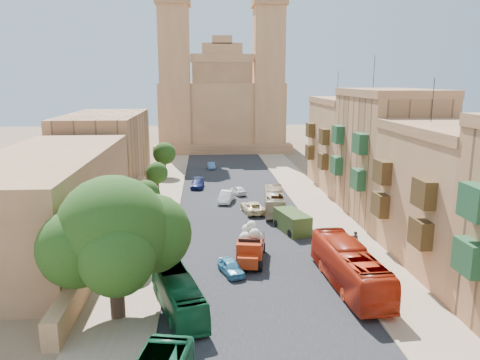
{
  "coord_description": "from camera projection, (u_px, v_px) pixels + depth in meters",
  "views": [
    {
      "loc": [
        -3.85,
        -23.85,
        14.82
      ],
      "look_at": [
        0.0,
        26.0,
        4.0
      ],
      "focal_mm": 35.0,
      "sensor_mm": 36.0,
      "label": 1
    }
  ],
  "objects": [
    {
      "name": "road_surface",
      "position": [
        237.0,
        206.0,
        55.9
      ],
      "size": [
        14.0,
        140.0,
        0.01
      ],
      "primitive_type": "cube",
      "color": "black",
      "rests_on": "ground"
    },
    {
      "name": "car_dkblue",
      "position": [
        197.0,
        184.0,
        64.85
      ],
      "size": [
        2.02,
        4.28,
        1.21
      ],
      "primitive_type": "imported",
      "rotation": [
        0.0,
        0.0,
        -0.08
      ],
      "color": "navy",
      "rests_on": "ground"
    },
    {
      "name": "street_tree_c",
      "position": [
        157.0,
        173.0,
        60.38
      ],
      "size": [
        2.84,
        2.84,
        4.36
      ],
      "color": "#38251C",
      "rests_on": "ground"
    },
    {
      "name": "olive_pickup",
      "position": [
        292.0,
        222.0,
        46.31
      ],
      "size": [
        3.19,
        5.13,
        1.97
      ],
      "color": "#334A1B",
      "rests_on": "ground"
    },
    {
      "name": "car_white_a",
      "position": [
        226.0,
        197.0,
        57.34
      ],
      "size": [
        2.35,
        4.4,
        1.38
      ],
      "primitive_type": "imported",
      "rotation": [
        0.0,
        0.0,
        -0.22
      ],
      "color": "white",
      "rests_on": "ground"
    },
    {
      "name": "bus_red_east",
      "position": [
        350.0,
        267.0,
        33.79
      ],
      "size": [
        3.18,
        11.08,
        3.05
      ],
      "primitive_type": "imported",
      "rotation": [
        0.0,
        0.0,
        3.2
      ],
      "color": "red",
      "rests_on": "ground"
    },
    {
      "name": "pedestrian_a",
      "position": [
        355.0,
        241.0,
        40.97
      ],
      "size": [
        0.68,
        0.46,
        1.82
      ],
      "primitive_type": "imported",
      "rotation": [
        0.0,
        0.0,
        3.11
      ],
      "color": "#282628",
      "rests_on": "ground"
    },
    {
      "name": "sidewalk_east",
      "position": [
        316.0,
        204.0,
        56.62
      ],
      "size": [
        5.0,
        140.0,
        0.01
      ],
      "primitive_type": "cube",
      "color": "#9C8066",
      "rests_on": "ground"
    },
    {
      "name": "street_tree_d",
      "position": [
        164.0,
        154.0,
        71.93
      ],
      "size": [
        3.48,
        3.48,
        5.35
      ],
      "color": "#38251C",
      "rests_on": "ground"
    },
    {
      "name": "car_blue_a",
      "position": [
        231.0,
        267.0,
        36.21
      ],
      "size": [
        2.29,
        3.57,
        1.13
      ],
      "primitive_type": "imported",
      "rotation": [
        0.0,
        0.0,
        0.31
      ],
      "color": "#4395BF",
      "rests_on": "ground"
    },
    {
      "name": "townhouse_d",
      "position": [
        348.0,
        143.0,
        64.57
      ],
      "size": [
        9.0,
        14.0,
        15.9
      ],
      "color": "#A7744B",
      "rests_on": "ground"
    },
    {
      "name": "west_wall",
      "position": [
        116.0,
        227.0,
        45.03
      ],
      "size": [
        1.0,
        40.0,
        1.8
      ],
      "primitive_type": "cube",
      "color": "#A7744B",
      "rests_on": "ground"
    },
    {
      "name": "car_cream",
      "position": [
        253.0,
        207.0,
        52.86
      ],
      "size": [
        2.77,
        4.88,
        1.29
      ],
      "primitive_type": "imported",
      "rotation": [
        0.0,
        0.0,
        3.28
      ],
      "color": "beige",
      "rests_on": "ground"
    },
    {
      "name": "sidewalk_west",
      "position": [
        157.0,
        207.0,
        55.19
      ],
      "size": [
        5.0,
        140.0,
        0.01
      ],
      "primitive_type": "cube",
      "color": "#9C8066",
      "rests_on": "ground"
    },
    {
      "name": "west_building_low",
      "position": [
        47.0,
        200.0,
        41.97
      ],
      "size": [
        10.0,
        28.0,
        8.4
      ],
      "primitive_type": "cube",
      "color": "#946540",
      "rests_on": "ground"
    },
    {
      "name": "street_tree_a",
      "position": [
        128.0,
        232.0,
        36.98
      ],
      "size": [
        2.9,
        2.9,
        4.45
      ],
      "color": "#38251C",
      "rests_on": "ground"
    },
    {
      "name": "ground",
      "position": [
        275.0,
        344.0,
        26.67
      ],
      "size": [
        260.0,
        260.0,
        0.0
      ],
      "primitive_type": "plane",
      "color": "brown"
    },
    {
      "name": "street_tree_b",
      "position": [
        146.0,
        194.0,
        48.66
      ],
      "size": [
        2.98,
        2.98,
        4.58
      ],
      "color": "#38251C",
      "rests_on": "ground"
    },
    {
      "name": "red_truck",
      "position": [
        251.0,
        245.0,
        38.6
      ],
      "size": [
        3.06,
        5.79,
        3.23
      ],
      "color": "#AC2A0D",
      "rests_on": "ground"
    },
    {
      "name": "bus_cream_east",
      "position": [
        274.0,
        201.0,
        53.2
      ],
      "size": [
        3.12,
        9.12,
        2.49
      ],
      "primitive_type": "imported",
      "rotation": [
        0.0,
        0.0,
        3.02
      ],
      "color": "tan",
      "rests_on": "ground"
    },
    {
      "name": "pedestrian_c",
      "position": [
        339.0,
        242.0,
        40.9
      ],
      "size": [
        0.46,
        1.04,
        1.77
      ],
      "primitive_type": "imported",
      "rotation": [
        0.0,
        0.0,
        4.74
      ],
      "color": "#38393D",
      "rests_on": "ground"
    },
    {
      "name": "townhouse_b",
      "position": [
        453.0,
        196.0,
        37.39
      ],
      "size": [
        9.0,
        14.0,
        14.9
      ],
      "color": "#A7744B",
      "rests_on": "ground"
    },
    {
      "name": "west_building_mid",
      "position": [
        106.0,
        149.0,
        67.13
      ],
      "size": [
        10.0,
        22.0,
        10.0
      ],
      "primitive_type": "cube",
      "color": "#B27B51",
      "rests_on": "ground"
    },
    {
      "name": "church",
      "position": [
        221.0,
        104.0,
        101.26
      ],
      "size": [
        28.0,
        22.5,
        36.3
      ],
      "color": "#A7744B",
      "rests_on": "ground"
    },
    {
      "name": "kerb_west",
      "position": [
        179.0,
        206.0,
        55.36
      ],
      "size": [
        0.25,
        140.0,
        0.12
      ],
      "primitive_type": "cube",
      "color": "#9C8066",
      "rests_on": "ground"
    },
    {
      "name": "car_white_b",
      "position": [
        238.0,
        190.0,
        61.18
      ],
      "size": [
        2.26,
        3.54,
        1.12
      ],
      "primitive_type": "imported",
      "rotation": [
        0.0,
        0.0,
        3.45
      ],
      "color": "white",
      "rests_on": "ground"
    },
    {
      "name": "ficus_tree",
      "position": [
        115.0,
        235.0,
        28.72
      ],
      "size": [
        9.16,
        8.42,
        9.16
      ],
      "color": "#38251C",
      "rests_on": "ground"
    },
    {
      "name": "car_blue_b",
      "position": [
        211.0,
        166.0,
        78.77
      ],
      "size": [
        1.35,
        3.34,
        1.08
      ],
      "primitive_type": "imported",
      "rotation": [
        0.0,
        0.0,
        0.07
      ],
      "color": "#4D7DB7",
      "rests_on": "ground"
    },
    {
      "name": "bus_green_north",
      "position": [
        178.0,
        293.0,
        30.46
      ],
      "size": [
        4.25,
        8.8,
        2.39
      ],
      "primitive_type": "imported",
      "rotation": [
        0.0,
        0.0,
        0.27
      ],
      "color": "#165F33",
      "rests_on": "ground"
    },
    {
      "name": "townhouse_c",
      "position": [
        387.0,
        153.0,
        50.77
      ],
      "size": [
        9.0,
        14.0,
        17.4
      ],
      "color": "#B27B51",
      "rests_on": "ground"
    },
    {
      "name": "kerb_east",
      "position": [
        295.0,
        204.0,
        56.42
      ],
      "size": [
        0.25,
        140.0,
        0.12
      ],
      "primitive_type": "cube",
      "color": "#9C8066",
      "rests_on": "ground"
    }
  ]
}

